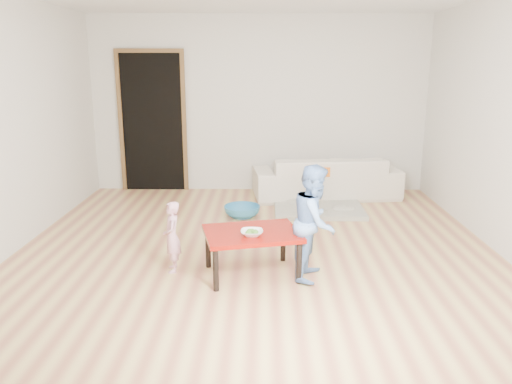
{
  "coord_description": "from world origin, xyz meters",
  "views": [
    {
      "loc": [
        0.07,
        -5.04,
        1.9
      ],
      "look_at": [
        0.0,
        -0.2,
        0.65
      ],
      "focal_mm": 35.0,
      "sensor_mm": 36.0,
      "label": 1
    }
  ],
  "objects_px": {
    "bowl": "(252,233)",
    "child_pink": "(172,237)",
    "child_blue": "(315,222)",
    "red_table": "(252,253)",
    "basin": "(242,211)",
    "sofa": "(326,177)"
  },
  "relations": [
    {
      "from": "sofa",
      "to": "bowl",
      "type": "distance_m",
      "value": 3.08
    },
    {
      "from": "basin",
      "to": "child_pink",
      "type": "bearing_deg",
      "value": -108.64
    },
    {
      "from": "child_blue",
      "to": "child_pink",
      "type": "bearing_deg",
      "value": 101.48
    },
    {
      "from": "bowl",
      "to": "child_pink",
      "type": "xyz_separation_m",
      "value": [
        -0.75,
        0.19,
        -0.11
      ]
    },
    {
      "from": "child_pink",
      "to": "child_blue",
      "type": "height_order",
      "value": "child_blue"
    },
    {
      "from": "sofa",
      "to": "child_blue",
      "type": "height_order",
      "value": "child_blue"
    },
    {
      "from": "sofa",
      "to": "basin",
      "type": "height_order",
      "value": "sofa"
    },
    {
      "from": "child_pink",
      "to": "basin",
      "type": "xyz_separation_m",
      "value": [
        0.58,
        1.71,
        -0.26
      ]
    },
    {
      "from": "sofa",
      "to": "child_pink",
      "type": "bearing_deg",
      "value": 50.08
    },
    {
      "from": "red_table",
      "to": "basin",
      "type": "distance_m",
      "value": 1.81
    },
    {
      "from": "sofa",
      "to": "bowl",
      "type": "relative_size",
      "value": 10.45
    },
    {
      "from": "child_blue",
      "to": "bowl",
      "type": "bearing_deg",
      "value": 114.33
    },
    {
      "from": "child_blue",
      "to": "basin",
      "type": "bearing_deg",
      "value": 38.23
    },
    {
      "from": "child_pink",
      "to": "child_blue",
      "type": "xyz_separation_m",
      "value": [
        1.31,
        -0.11,
        0.19
      ]
    },
    {
      "from": "bowl",
      "to": "child_blue",
      "type": "xyz_separation_m",
      "value": [
        0.56,
        0.08,
        0.08
      ]
    },
    {
      "from": "child_blue",
      "to": "red_table",
      "type": "bearing_deg",
      "value": 103.27
    },
    {
      "from": "sofa",
      "to": "basin",
      "type": "xyz_separation_m",
      "value": [
        -1.18,
        -1.0,
        -0.23
      ]
    },
    {
      "from": "red_table",
      "to": "bowl",
      "type": "relative_size",
      "value": 4.25
    },
    {
      "from": "child_pink",
      "to": "basin",
      "type": "height_order",
      "value": "child_pink"
    },
    {
      "from": "sofa",
      "to": "basin",
      "type": "bearing_deg",
      "value": 33.32
    },
    {
      "from": "sofa",
      "to": "child_pink",
      "type": "height_order",
      "value": "child_pink"
    },
    {
      "from": "red_table",
      "to": "sofa",
      "type": "bearing_deg",
      "value": 70.1
    }
  ]
}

